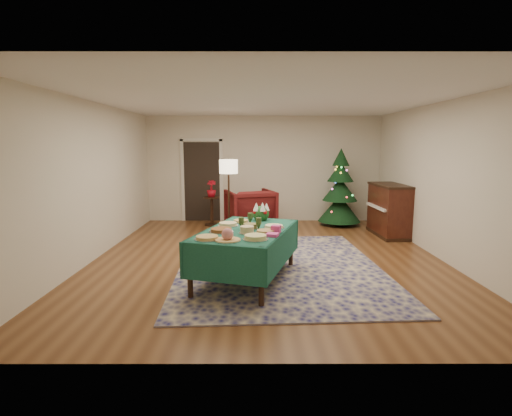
{
  "coord_description": "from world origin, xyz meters",
  "views": [
    {
      "loc": [
        -0.21,
        -6.85,
        1.95
      ],
      "look_at": [
        -0.2,
        -0.52,
        0.96
      ],
      "focal_mm": 28.0,
      "sensor_mm": 36.0,
      "label": 1
    }
  ],
  "objects_px": {
    "armchair": "(250,208)",
    "gift_box": "(276,229)",
    "buffet_table": "(246,240)",
    "potted_plant": "(211,192)",
    "christmas_tree": "(340,191)",
    "floor_lamp": "(229,171)",
    "side_table": "(212,212)",
    "piano": "(389,211)"
  },
  "relations": [
    {
      "from": "armchair",
      "to": "buffet_table",
      "type": "bearing_deg",
      "value": 72.57
    },
    {
      "from": "potted_plant",
      "to": "piano",
      "type": "height_order",
      "value": "piano"
    },
    {
      "from": "christmas_tree",
      "to": "buffet_table",
      "type": "bearing_deg",
      "value": -118.16
    },
    {
      "from": "gift_box",
      "to": "floor_lamp",
      "type": "distance_m",
      "value": 3.42
    },
    {
      "from": "armchair",
      "to": "potted_plant",
      "type": "relative_size",
      "value": 2.58
    },
    {
      "from": "armchair",
      "to": "side_table",
      "type": "distance_m",
      "value": 1.11
    },
    {
      "from": "potted_plant",
      "to": "gift_box",
      "type": "bearing_deg",
      "value": -72.29
    },
    {
      "from": "gift_box",
      "to": "christmas_tree",
      "type": "xyz_separation_m",
      "value": [
        1.79,
        4.33,
        0.04
      ]
    },
    {
      "from": "potted_plant",
      "to": "christmas_tree",
      "type": "distance_m",
      "value": 3.16
    },
    {
      "from": "gift_box",
      "to": "side_table",
      "type": "xyz_separation_m",
      "value": [
        -1.36,
        4.27,
        -0.46
      ]
    },
    {
      "from": "armchair",
      "to": "gift_box",
      "type": "bearing_deg",
      "value": 78.94
    },
    {
      "from": "floor_lamp",
      "to": "christmas_tree",
      "type": "relative_size",
      "value": 0.87
    },
    {
      "from": "buffet_table",
      "to": "potted_plant",
      "type": "relative_size",
      "value": 5.38
    },
    {
      "from": "buffet_table",
      "to": "floor_lamp",
      "type": "height_order",
      "value": "floor_lamp"
    },
    {
      "from": "potted_plant",
      "to": "christmas_tree",
      "type": "relative_size",
      "value": 0.22
    },
    {
      "from": "floor_lamp",
      "to": "potted_plant",
      "type": "relative_size",
      "value": 4.06
    },
    {
      "from": "floor_lamp",
      "to": "potted_plant",
      "type": "xyz_separation_m",
      "value": [
        -0.49,
        1.02,
        -0.58
      ]
    },
    {
      "from": "armchair",
      "to": "potted_plant",
      "type": "xyz_separation_m",
      "value": [
        -0.95,
        0.55,
        0.3
      ]
    },
    {
      "from": "side_table",
      "to": "potted_plant",
      "type": "bearing_deg",
      "value": 0.0
    },
    {
      "from": "gift_box",
      "to": "armchair",
      "type": "xyz_separation_m",
      "value": [
        -0.41,
        3.72,
        -0.28
      ]
    },
    {
      "from": "side_table",
      "to": "piano",
      "type": "xyz_separation_m",
      "value": [
        4.0,
        -1.1,
        0.21
      ]
    },
    {
      "from": "gift_box",
      "to": "piano",
      "type": "distance_m",
      "value": 4.13
    },
    {
      "from": "gift_box",
      "to": "christmas_tree",
      "type": "height_order",
      "value": "christmas_tree"
    },
    {
      "from": "gift_box",
      "to": "piano",
      "type": "xyz_separation_m",
      "value": [
        2.63,
        3.17,
        -0.26
      ]
    },
    {
      "from": "buffet_table",
      "to": "side_table",
      "type": "height_order",
      "value": "buffet_table"
    },
    {
      "from": "floor_lamp",
      "to": "piano",
      "type": "relative_size",
      "value": 1.24
    },
    {
      "from": "side_table",
      "to": "christmas_tree",
      "type": "distance_m",
      "value": 3.2
    },
    {
      "from": "side_table",
      "to": "potted_plant",
      "type": "xyz_separation_m",
      "value": [
        0.0,
        0.0,
        0.48
      ]
    },
    {
      "from": "potted_plant",
      "to": "piano",
      "type": "relative_size",
      "value": 0.31
    },
    {
      "from": "buffet_table",
      "to": "christmas_tree",
      "type": "distance_m",
      "value": 4.69
    },
    {
      "from": "gift_box",
      "to": "armchair",
      "type": "relative_size",
      "value": 0.12
    },
    {
      "from": "gift_box",
      "to": "buffet_table",
      "type": "bearing_deg",
      "value": 154.24
    },
    {
      "from": "potted_plant",
      "to": "christmas_tree",
      "type": "bearing_deg",
      "value": 1.15
    },
    {
      "from": "floor_lamp",
      "to": "christmas_tree",
      "type": "height_order",
      "value": "christmas_tree"
    },
    {
      "from": "potted_plant",
      "to": "piano",
      "type": "bearing_deg",
      "value": -15.39
    },
    {
      "from": "buffet_table",
      "to": "gift_box",
      "type": "relative_size",
      "value": 18.06
    },
    {
      "from": "christmas_tree",
      "to": "gift_box",
      "type": "bearing_deg",
      "value": -112.51
    },
    {
      "from": "side_table",
      "to": "armchair",
      "type": "bearing_deg",
      "value": -29.77
    },
    {
      "from": "buffet_table",
      "to": "armchair",
      "type": "xyz_separation_m",
      "value": [
        0.01,
        3.52,
        -0.08
      ]
    },
    {
      "from": "gift_box",
      "to": "armchair",
      "type": "height_order",
      "value": "armchair"
    },
    {
      "from": "piano",
      "to": "armchair",
      "type": "bearing_deg",
      "value": 169.67
    },
    {
      "from": "buffet_table",
      "to": "piano",
      "type": "xyz_separation_m",
      "value": [
        3.05,
        2.97,
        -0.06
      ]
    }
  ]
}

